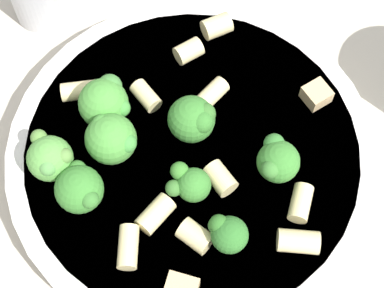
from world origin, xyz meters
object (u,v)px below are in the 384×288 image
Objects in this scene: rigatoni_4 at (195,51)px; broccoli_floret_4 at (111,143)px; rigatoni_9 at (220,178)px; rigatoni_6 at (301,203)px; rigatoni_0 at (146,96)px; broccoli_floret_6 at (227,233)px; broccoli_floret_1 at (190,119)px; broccoli_floret_3 at (277,161)px; chicken_chunk_0 at (316,94)px; rigatoni_2 at (298,241)px; rigatoni_1 at (128,247)px; broccoli_floret_0 at (105,102)px; rigatoni_3 at (217,26)px; rigatoni_10 at (211,95)px; rigatoni_8 at (191,236)px; rigatoni_7 at (82,90)px; broccoli_floret_7 at (185,184)px; rigatoni_5 at (155,214)px; broccoli_floret_2 at (50,159)px; broccoli_floret_5 at (80,189)px; pasta_bowl at (192,158)px.

broccoli_floret_4 is at bearing 54.14° from rigatoni_4.
rigatoni_4 is 0.11m from rigatoni_9.
rigatoni_0 is at bearing -39.82° from rigatoni_6.
broccoli_floret_1 is at bearing -75.56° from broccoli_floret_6.
chicken_chunk_0 is at bearing -121.33° from broccoli_floret_3.
rigatoni_2 is at bearing 101.59° from broccoli_floret_3.
rigatoni_1 is at bearing 63.12° from broccoli_floret_1.
broccoli_floret_0 is 0.10m from rigatoni_1.
chicken_chunk_0 is (-0.15, -0.04, -0.02)m from broccoli_floret_4.
broccoli_floret_3 is at bearing 171.69° from broccoli_floret_4.
chicken_chunk_0 is (-0.07, 0.06, -0.00)m from rigatoni_3.
rigatoni_3 and rigatoni_9 have the same top height.
rigatoni_3 is 0.79× the size of rigatoni_10.
rigatoni_6 is 1.14× the size of rigatoni_8.
rigatoni_7 is at bearing -4.14° from rigatoni_10.
broccoli_floret_7 is 1.28× the size of rigatoni_8.
broccoli_floret_0 is 0.08m from rigatoni_4.
broccoli_floret_3 is 0.11m from rigatoni_0.
rigatoni_3 is 0.09m from chicken_chunk_0.
broccoli_floret_0 is 0.11m from rigatoni_3.
rigatoni_5 reaches higher than rigatoni_0.
rigatoni_10 is (0.04, -0.06, -0.02)m from broccoli_floret_3.
broccoli_floret_2 reaches higher than broccoli_floret_3.
broccoli_floret_6 is at bearing 24.66° from rigatoni_6.
rigatoni_5 is at bearing 72.23° from rigatoni_3.
rigatoni_1 is (0.01, 0.12, 0.00)m from rigatoni_0.
rigatoni_8 is (-0.00, 0.03, -0.01)m from broccoli_floret_7.
rigatoni_1 is 1.29× the size of rigatoni_8.
broccoli_floret_0 is 0.06m from broccoli_floret_2.
rigatoni_6 is at bearing 76.21° from chicken_chunk_0.
broccoli_floret_6 is (-0.08, 0.07, -0.00)m from broccoli_floret_4.
rigatoni_3 is at bearing -135.71° from broccoli_floret_2.
broccoli_floret_5 is 0.17m from rigatoni_3.
broccoli_floret_6 is 1.46× the size of rigatoni_9.
broccoli_floret_1 is 2.09× the size of chicken_chunk_0.
broccoli_floret_6 is 0.05m from rigatoni_9.
broccoli_floret_4 is 0.13m from rigatoni_3.
chicken_chunk_0 is at bearing -123.79° from broccoli_floret_6.
broccoli_floret_5 is at bearing 25.07° from pasta_bowl.
rigatoni_8 is 0.81× the size of rigatoni_10.
rigatoni_5 is (0.05, 0.15, -0.00)m from rigatoni_3.
rigatoni_0 is 0.12m from rigatoni_1.
rigatoni_9 is at bearing -19.89° from rigatoni_6.
chicken_chunk_0 is (-0.19, -0.05, -0.02)m from broccoli_floret_2.
rigatoni_3 is at bearing -96.90° from rigatoni_10.
broccoli_floret_3 is at bearing -142.05° from rigatoni_8.
broccoli_floret_7 is 0.03m from rigatoni_5.
broccoli_floret_4 is at bearing -165.72° from broccoli_floret_2.
broccoli_floret_7 reaches higher than rigatoni_2.
rigatoni_0 is 0.87× the size of rigatoni_5.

